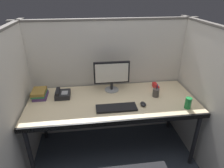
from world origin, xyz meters
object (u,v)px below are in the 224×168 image
Objects in this scene: monitor_center at (112,74)px; desk_phone at (62,94)px; red_stapler at (156,86)px; computer_mouse at (143,104)px; book_stack at (40,94)px; keyboard_main at (116,108)px; desk at (113,104)px; pen_cup at (156,93)px; soda_can at (188,103)px.

monitor_center reaches higher than desk_phone.
computer_mouse is at bearing -125.58° from red_stapler.
book_stack is (-1.14, 0.33, 0.03)m from computer_mouse.
monitor_center reaches higher than keyboard_main.
desk_phone is at bearing -5.63° from book_stack.
desk is 4.42× the size of keyboard_main.
monitor_center reaches higher than book_stack.
keyboard_main is 0.68m from desk_phone.
keyboard_main is at bearing -84.33° from desk.
keyboard_main is 0.30m from computer_mouse.
desk_phone reaches higher than computer_mouse.
pen_cup is at bearing -6.67° from book_stack.
monitor_center reaches higher than soda_can.
monitor_center reaches higher than red_stapler.
book_stack is 1.41m from red_stapler.
desk_phone is at bearing -171.86° from monitor_center.
desk is at bearing -176.25° from pen_cup.
soda_can is (0.75, -0.08, 0.05)m from keyboard_main.
desk_phone is at bearing -176.81° from red_stapler.
monitor_center is at bearing 126.79° from computer_mouse.
soda_can reaches higher than desk.
book_stack is at bearing -176.01° from monitor_center.
soda_can is at bearing -18.18° from desk.
pen_cup is (1.34, -0.16, 0.00)m from book_stack.
monitor_center is 1.00× the size of keyboard_main.
computer_mouse reaches higher than desk.
monitor_center is at bearing 177.87° from red_stapler.
pen_cup is (0.51, 0.03, 0.10)m from desk.
monitor_center is at bearing 146.04° from soda_can.
desk_phone is 1.15m from red_stapler.
book_stack is at bearing 157.11° from keyboard_main.
pen_cup is at bearing -108.53° from red_stapler.
keyboard_main is 0.69m from red_stapler.
desk is 0.60m from desk_phone.
book_stack is (-0.85, -0.06, -0.17)m from monitor_center.
red_stapler is 1.23× the size of soda_can.
pen_cup reaches higher than red_stapler.
pen_cup reaches higher than book_stack.
computer_mouse is at bearing -16.19° from book_stack.
book_stack is at bearing 164.52° from soda_can.
monitor_center is 0.56m from pen_cup.
monitor_center is 0.87m from book_stack.
desk_phone is (-0.57, 0.17, 0.08)m from desk.
pen_cup is at bearing 131.48° from soda_can.
keyboard_main is at bearing -158.02° from pen_cup.
computer_mouse is 0.51× the size of desk_phone.
book_stack is at bearing 173.33° from pen_cup.
red_stapler reaches higher than desk.
book_stack is 1.66m from soda_can.
book_stack reaches higher than computer_mouse.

